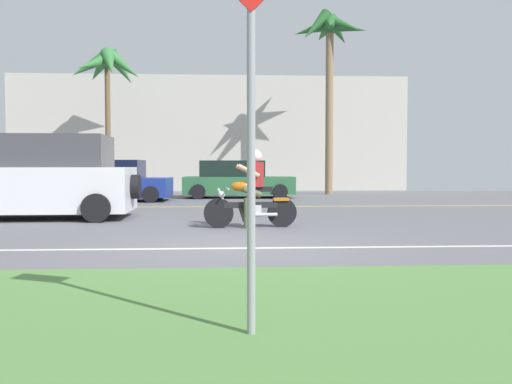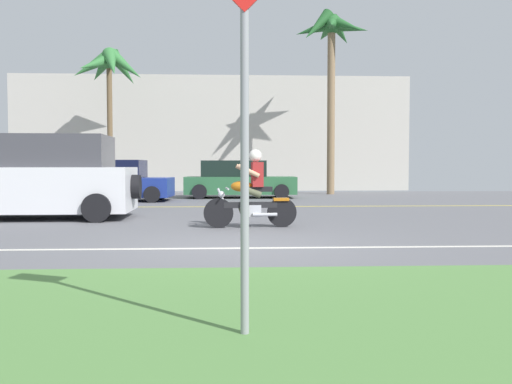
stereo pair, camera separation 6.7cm
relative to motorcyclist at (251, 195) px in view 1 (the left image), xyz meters
name	(u,v)px [view 1 (the left image)]	position (x,y,z in m)	size (l,w,h in m)	color
ground	(232,226)	(-0.39, 0.48, -0.69)	(56.00, 30.00, 0.04)	slate
grass_median	(243,314)	(-0.39, -6.62, -0.64)	(56.00, 3.80, 0.06)	#548442
lane_line_near	(235,248)	(-0.39, -2.82, -0.66)	(50.40, 0.12, 0.01)	silver
lane_line_far	(229,207)	(-0.39, 5.72, -0.66)	(50.40, 0.12, 0.01)	yellow
motorcyclist	(251,195)	(0.00, 0.00, 0.00)	(1.88, 0.61, 1.57)	black
suv_nearby	(36,178)	(-4.95, 2.15, 0.29)	(4.70, 2.35, 1.96)	silver
parked_car_1	(116,182)	(-4.36, 8.70, 0.02)	(3.72, 2.13, 1.45)	navy
parked_car_2	(237,180)	(-0.05, 10.50, 0.02)	(4.32, 2.05, 1.45)	#2D663D
palm_tree_0	(106,70)	(-5.73, 13.85, 4.79)	(3.37, 3.15, 6.47)	brown
palm_tree_1	(330,40)	(4.07, 13.01, 6.06)	(3.28, 3.29, 8.01)	#846B4C
street_sign	(251,91)	(-0.36, -7.26, 1.09)	(0.62, 0.06, 2.91)	gray
building_far	(212,135)	(-1.22, 18.48, 2.21)	(19.83, 4.00, 5.74)	#BCB7AD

